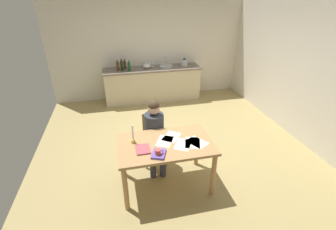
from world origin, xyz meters
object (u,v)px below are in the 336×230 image
object	(u,v)px
person_seated	(155,131)
wine_glass_by_kettle	(149,63)
bottle_vinegar	(122,66)
wine_glass_back_left	(146,63)
candlestick	(133,138)
dining_table	(165,149)
wine_glass_near_sink	(153,62)
sink_unit	(166,66)
bottle_wine_red	(125,65)
book_cookery	(143,149)
mixing_bowl	(147,66)
bottle_oil	(118,66)
coffee_mug	(158,153)
book_magazine	(159,154)
chair_at_table	(154,136)
bottle_sauce	(129,66)
stovetop_kettle	(184,62)

from	to	relation	value
person_seated	wine_glass_by_kettle	bearing A→B (deg)	82.64
bottle_vinegar	wine_glass_back_left	world-z (taller)	bottle_vinegar
candlestick	bottle_vinegar	bearing A→B (deg)	89.49
wine_glass_by_kettle	dining_table	bearing A→B (deg)	-95.24
wine_glass_near_sink	bottle_vinegar	bearing A→B (deg)	-166.19
dining_table	sink_unit	size ratio (longest dim) A/B	3.80
sink_unit	candlestick	bearing A→B (deg)	-110.29
person_seated	wine_glass_near_sink	size ratio (longest dim) A/B	7.76
bottle_wine_red	candlestick	bearing A→B (deg)	-91.97
book_cookery	mixing_bowl	bearing A→B (deg)	80.11
bottle_oil	wine_glass_back_left	distance (m)	0.77
person_seated	bottle_oil	bearing A→B (deg)	99.14
bottle_oil	bottle_wine_red	world-z (taller)	bottle_wine_red
mixing_bowl	wine_glass_back_left	size ratio (longest dim) A/B	1.35
sink_unit	mixing_bowl	distance (m)	0.51
sink_unit	bottle_oil	world-z (taller)	bottle_oil
coffee_mug	wine_glass_by_kettle	world-z (taller)	wine_glass_by_kettle
book_magazine	wine_glass_by_kettle	world-z (taller)	wine_glass_by_kettle
chair_at_table	sink_unit	bearing A→B (deg)	73.22
wine_glass_back_left	wine_glass_by_kettle	bearing A→B (deg)	0.00
coffee_mug	bottle_sauce	world-z (taller)	bottle_sauce
sink_unit	bottle_sauce	world-z (taller)	bottle_sauce
bottle_oil	wine_glass_near_sink	xyz separation A→B (m)	(0.94, 0.17, -0.00)
chair_at_table	bottle_sauce	xyz separation A→B (m)	(-0.18, 2.58, 0.52)
bottle_wine_red	wine_glass_near_sink	world-z (taller)	bottle_wine_red
bottle_wine_red	person_seated	bearing A→B (deg)	-84.73
dining_table	wine_glass_near_sink	size ratio (longest dim) A/B	8.89
dining_table	sink_unit	bearing A→B (deg)	77.35
chair_at_table	candlestick	distance (m)	0.76
bottle_sauce	wine_glass_back_left	distance (m)	0.53
mixing_bowl	stovetop_kettle	size ratio (longest dim) A/B	0.95
dining_table	bottle_vinegar	xyz separation A→B (m)	(-0.42, 3.28, 0.37)
dining_table	bottle_wine_red	size ratio (longest dim) A/B	5.13
book_cookery	coffee_mug	bearing A→B (deg)	-45.47
book_cookery	wine_glass_near_sink	world-z (taller)	wine_glass_near_sink
person_seated	bottle_wine_red	xyz separation A→B (m)	(-0.27, 2.89, 0.33)
bottle_vinegar	stovetop_kettle	size ratio (longest dim) A/B	1.36
wine_glass_near_sink	dining_table	bearing A→B (deg)	-96.88
stovetop_kettle	wine_glass_near_sink	world-z (taller)	stovetop_kettle
dining_table	bottle_vinegar	distance (m)	3.33
book_cookery	bottle_wine_red	size ratio (longest dim) A/B	0.88
candlestick	bottle_wine_red	world-z (taller)	bottle_wine_red
bottle_vinegar	wine_glass_by_kettle	size ratio (longest dim) A/B	1.95
bottle_oil	sink_unit	bearing A→B (deg)	1.07
chair_at_table	sink_unit	size ratio (longest dim) A/B	2.43
bottle_oil	wine_glass_by_kettle	world-z (taller)	bottle_oil
bottle_sauce	wine_glass_near_sink	xyz separation A→B (m)	(0.65, 0.25, -0.00)
dining_table	stovetop_kettle	bearing A→B (deg)	69.38
book_cookery	wine_glass_by_kettle	size ratio (longest dim) A/B	1.53
candlestick	stovetop_kettle	world-z (taller)	stovetop_kettle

